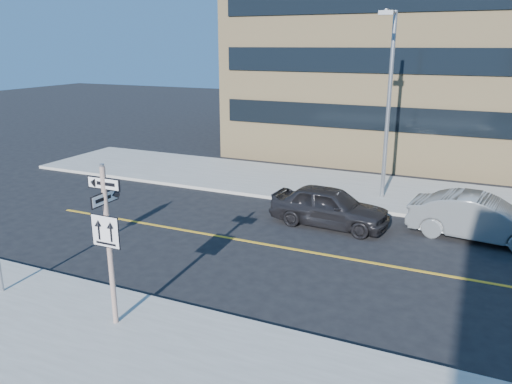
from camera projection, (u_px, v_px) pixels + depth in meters
The scene contains 6 objects.
ground at pixel (172, 285), 14.69m from camera, with size 120.00×120.00×0.00m, color black.
sign_pole at pixel (108, 237), 11.80m from camera, with size 0.92×0.92×4.06m.
parked_car_a at pixel (329, 206), 19.31m from camera, with size 4.60×1.85×1.57m, color black.
parked_car_b at pixel (480, 218), 17.93m from camera, with size 4.92×1.72×1.62m, color slate.
streetlight_a at pixel (388, 95), 21.13m from camera, with size 0.55×2.25×8.00m.
building_brick at pixel (401, 10), 33.15m from camera, with size 18.00×18.00×18.00m, color tan.
Camera 1 is at (7.74, -11.08, 6.82)m, focal length 35.00 mm.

